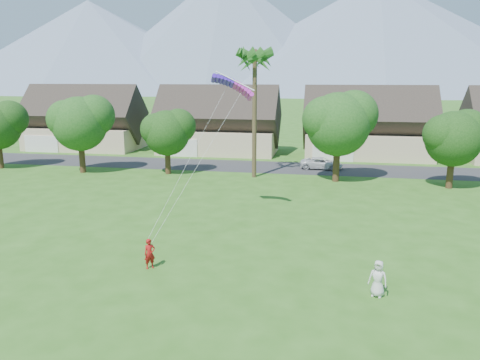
% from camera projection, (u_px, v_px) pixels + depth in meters
% --- Properties ---
extents(ground, '(500.00, 500.00, 0.00)m').
position_uv_depth(ground, '(195.00, 323.00, 19.06)').
color(ground, '#2D6019').
rests_on(ground, ground).
extents(street, '(90.00, 7.00, 0.01)m').
position_uv_depth(street, '(280.00, 167.00, 51.70)').
color(street, '#2D2D30').
rests_on(street, ground).
extents(kite_flyer, '(0.70, 0.67, 1.60)m').
position_uv_depth(kite_flyer, '(150.00, 254.00, 24.34)').
color(kite_flyer, '#A81413').
rests_on(kite_flyer, ground).
extents(watcher, '(0.97, 0.79, 1.72)m').
position_uv_depth(watcher, '(378.00, 279.00, 21.21)').
color(watcher, silver).
rests_on(watcher, ground).
extents(parked_car, '(4.57, 2.16, 1.26)m').
position_uv_depth(parked_car, '(322.00, 163.00, 50.75)').
color(parked_car, silver).
rests_on(parked_car, ground).
extents(mountain_ridge, '(540.00, 240.00, 70.00)m').
position_uv_depth(mountain_ridge, '(340.00, 41.00, 260.51)').
color(mountain_ridge, slate).
rests_on(mountain_ridge, ground).
extents(houses_row, '(72.75, 8.19, 8.86)m').
position_uv_depth(houses_row, '(291.00, 128.00, 59.50)').
color(houses_row, beige).
rests_on(houses_row, ground).
extents(tree_row, '(62.27, 6.67, 8.45)m').
position_uv_depth(tree_row, '(262.00, 129.00, 45.01)').
color(tree_row, '#47301C').
rests_on(tree_row, ground).
extents(fan_palm, '(3.00, 3.00, 13.80)m').
position_uv_depth(fan_palm, '(255.00, 55.00, 44.23)').
color(fan_palm, '#4C3D26').
rests_on(fan_palm, ground).
extents(parafoil_kite, '(3.11, 1.21, 0.50)m').
position_uv_depth(parafoil_kite, '(234.00, 84.00, 31.35)').
color(parafoil_kite, '#4019C0').
rests_on(parafoil_kite, ground).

